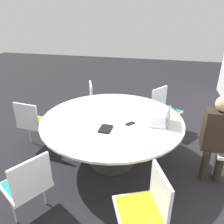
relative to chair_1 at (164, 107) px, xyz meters
The scene contains 11 objects.
ground_plane 1.44m from the chair_1, 32.66° to the right, with size 16.00×16.00×0.00m, color black.
conference_table 1.36m from the chair_1, 32.66° to the right, with size 2.01×2.01×0.74m.
chair_1 is the anchor object (origin of this frame).
chair_2 1.31m from the chair_1, 93.53° to the right, with size 0.57×0.56×0.84m.
chair_3 2.33m from the chair_1, 63.13° to the right, with size 0.47×0.48×0.84m.
chair_4 2.70m from the chair_1, 30.21° to the right, with size 0.59×0.59×0.84m.
chair_5 2.35m from the chair_1, ahead, with size 0.57×0.56×0.84m.
person_0 1.35m from the chair_1, 30.72° to the left, with size 0.26×0.36×1.19m.
laptop 1.17m from the chair_1, ahead, with size 0.33×0.25×0.21m.
spiral_notebook 1.66m from the chair_1, 26.69° to the right, with size 0.21×0.16×0.02m.
cell_phone 1.34m from the chair_1, 19.97° to the right, with size 0.15×0.14×0.01m.
Camera 1 is at (2.70, 0.63, 2.14)m, focal length 35.00 mm.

